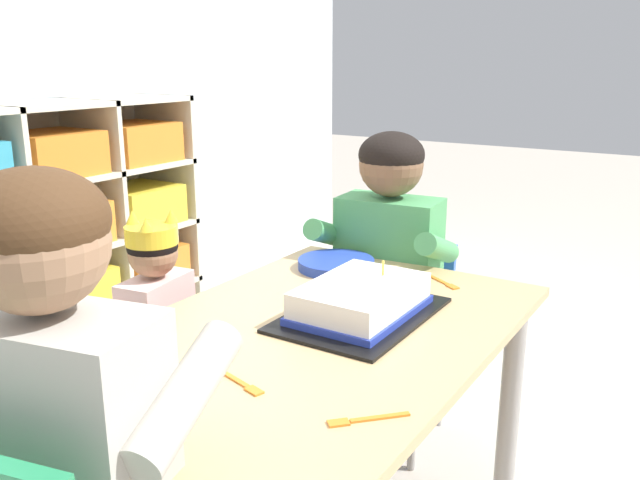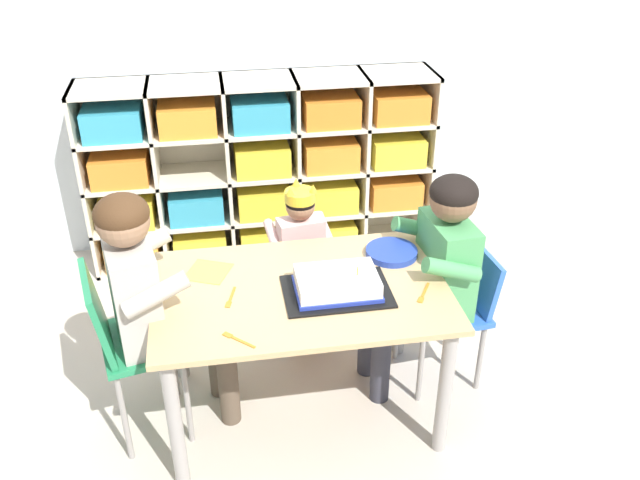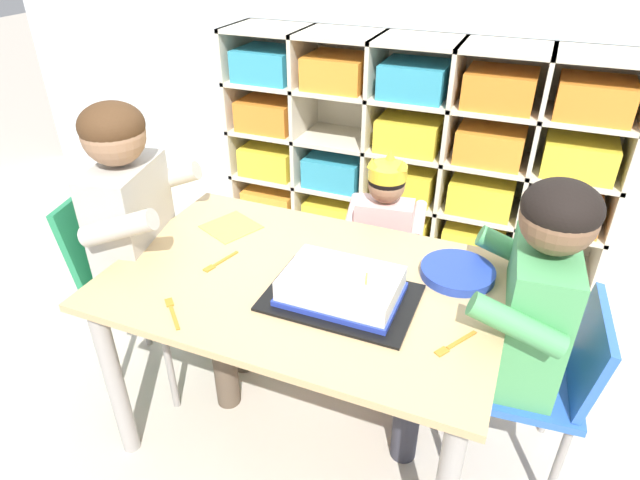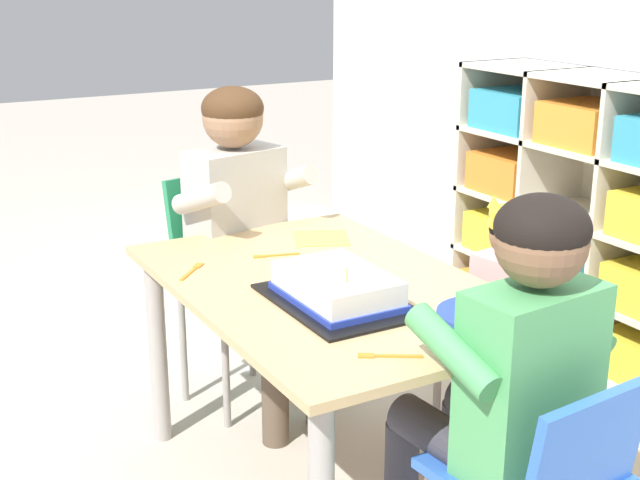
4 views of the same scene
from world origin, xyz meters
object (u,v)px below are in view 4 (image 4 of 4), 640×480
activity_table (328,317)px  birthday_cake_on_tray (337,290)px  classroom_chair_adult_side (227,265)px  classroom_chair_guest_side (543,476)px  fork_near_cake_tray (273,255)px  adult_helper_seated (248,216)px  fork_by_napkin (193,270)px  classroom_chair_blue (490,353)px  child_with_crown (518,298)px  paper_plate_stack (482,317)px  guest_at_table_side (511,364)px  fork_scattered_mid_table (386,356)px

activity_table → birthday_cake_on_tray: (0.13, -0.05, 0.13)m
classroom_chair_adult_side → classroom_chair_guest_side: classroom_chair_adult_side is taller
activity_table → fork_near_cake_tray: bearing=-174.5°
adult_helper_seated → fork_near_cake_tray: 0.29m
classroom_chair_adult_side → classroom_chair_guest_side: bearing=-96.9°
fork_near_cake_tray → fork_by_napkin: same height
classroom_chair_guest_side → classroom_chair_blue: bearing=-125.8°
classroom_chair_guest_side → adult_helper_seated: bearing=-90.2°
child_with_crown → adult_helper_seated: bearing=33.5°
birthday_cake_on_tray → fork_near_cake_tray: bearing=176.5°
fork_by_napkin → fork_near_cake_tray: bearing=135.6°
classroom_chair_adult_side → fork_near_cake_tray: (0.40, -0.03, 0.16)m
fork_near_cake_tray → fork_by_napkin: bearing=-162.9°
adult_helper_seated → fork_near_cake_tray: size_ratio=7.91×
classroom_chair_blue → classroom_chair_adult_side: 0.91m
birthday_cake_on_tray → fork_by_napkin: 0.45m
classroom_chair_guest_side → child_with_crown: bearing=-132.1°
child_with_crown → fork_near_cake_tray: bearing=52.6°
birthday_cake_on_tray → fork_near_cake_tray: birthday_cake_on_tray is taller
classroom_chair_blue → classroom_chair_adult_side: classroom_chair_adult_side is taller
birthday_cake_on_tray → paper_plate_stack: 0.36m
activity_table → fork_near_cake_tray: fork_near_cake_tray is taller
classroom_chair_adult_side → child_with_crown: bearing=-63.9°
fork_near_cake_tray → activity_table: bearing=-69.2°
guest_at_table_side → fork_by_napkin: size_ratio=8.90×
fork_near_cake_tray → birthday_cake_on_tray: bearing=-78.2°
activity_table → fork_scattered_mid_table: fork_scattered_mid_table is taller
adult_helper_seated → birthday_cake_on_tray: 0.69m
paper_plate_stack → fork_scattered_mid_table: bearing=-81.3°
classroom_chair_guest_side → fork_scattered_mid_table: bearing=-47.5°
guest_at_table_side → classroom_chair_adult_side: bearing=-89.5°
fork_scattered_mid_table → classroom_chair_adult_side: bearing=115.1°
classroom_chair_adult_side → fork_by_napkin: 0.52m
guest_at_table_side → fork_near_cake_tray: bearing=-85.0°
adult_helper_seated → fork_scattered_mid_table: (1.01, -0.15, -0.04)m
activity_table → classroom_chair_blue: (0.09, 0.49, -0.18)m
child_with_crown → fork_near_cake_tray: size_ratio=5.96×
fork_scattered_mid_table → activity_table: bearing=106.5°
classroom_chair_guest_side → fork_near_cake_tray: fork_near_cake_tray is taller
classroom_chair_blue → birthday_cake_on_tray: bearing=86.2°
activity_table → fork_by_napkin: (-0.26, -0.27, 0.10)m
adult_helper_seated → birthday_cake_on_tray: bearing=-108.8°
child_with_crown → guest_at_table_side: (0.50, -0.47, 0.11)m
birthday_cake_on_tray → child_with_crown: bearing=95.2°
fork_scattered_mid_table → adult_helper_seated: bearing=113.0°
guest_at_table_side → fork_by_napkin: (-0.83, -0.40, 0.02)m
child_with_crown → classroom_chair_guest_side: 0.77m
classroom_chair_adult_side → fork_near_cake_tray: bearing=-106.3°
paper_plate_stack → fork_near_cake_tray: paper_plate_stack is taller
adult_helper_seated → fork_scattered_mid_table: adult_helper_seated is taller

